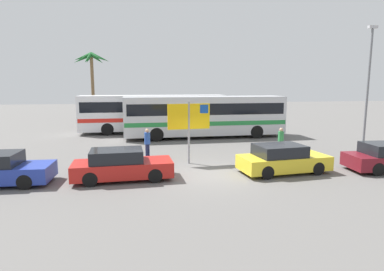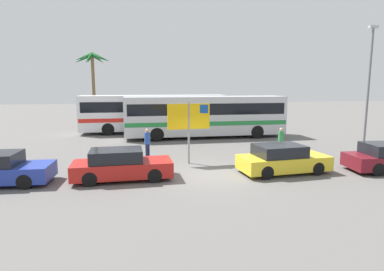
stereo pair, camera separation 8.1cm
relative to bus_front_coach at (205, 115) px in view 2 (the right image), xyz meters
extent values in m
plane|color=#605E5B|center=(-2.15, -10.40, -1.78)|extent=(120.00, 120.00, 0.00)
cube|color=silver|center=(0.00, 0.00, -0.06)|extent=(12.29, 2.54, 2.90)
cube|color=black|center=(0.00, 0.00, 0.49)|extent=(11.79, 2.57, 0.84)
cube|color=#23843D|center=(0.00, 0.00, -0.57)|extent=(12.16, 2.57, 0.32)
cylinder|color=black|center=(3.81, 1.15, -1.28)|extent=(1.00, 0.28, 1.00)
cylinder|color=black|center=(3.81, -1.15, -1.28)|extent=(1.00, 0.28, 1.00)
cylinder|color=black|center=(-3.81, 1.15, -1.28)|extent=(1.00, 0.28, 1.00)
cylinder|color=black|center=(-3.81, -1.15, -1.28)|extent=(1.00, 0.28, 1.00)
cube|color=white|center=(-3.70, 3.55, -0.06)|extent=(12.29, 2.54, 2.90)
cube|color=black|center=(-3.70, 3.55, 0.49)|extent=(11.79, 2.57, 0.84)
cube|color=red|center=(-3.70, 3.55, -0.57)|extent=(12.16, 2.57, 0.32)
cylinder|color=black|center=(0.11, 4.70, -1.28)|extent=(1.00, 0.28, 1.00)
cylinder|color=black|center=(0.11, 2.41, -1.28)|extent=(1.00, 0.28, 1.00)
cylinder|color=black|center=(-7.51, 4.70, -1.28)|extent=(1.00, 0.28, 1.00)
cylinder|color=black|center=(-7.51, 2.41, -1.28)|extent=(1.00, 0.28, 1.00)
cylinder|color=gray|center=(-2.66, -8.11, -0.18)|extent=(0.11, 0.11, 3.20)
cube|color=yellow|center=(-2.66, -8.11, 0.67)|extent=(2.20, 0.20, 1.30)
cube|color=#1447A8|center=(-1.86, -8.06, 1.04)|extent=(0.44, 0.10, 0.44)
cylinder|color=black|center=(-9.59, -9.59, -1.48)|extent=(0.61, 0.19, 0.60)
cylinder|color=black|center=(-9.67, -11.15, -1.48)|extent=(0.61, 0.19, 0.60)
cylinder|color=black|center=(5.38, -10.40, -1.48)|extent=(0.61, 0.21, 0.60)
cylinder|color=black|center=(5.25, -11.96, -1.48)|extent=(0.61, 0.21, 0.60)
cube|color=yellow|center=(1.36, -10.67, -1.30)|extent=(4.22, 2.09, 0.64)
cube|color=black|center=(1.12, -10.69, -0.72)|extent=(2.26, 1.79, 0.52)
cylinder|color=black|center=(2.55, -9.76, -1.48)|extent=(0.61, 0.21, 0.60)
cylinder|color=black|center=(2.69, -11.36, -1.48)|extent=(0.61, 0.21, 0.60)
cylinder|color=black|center=(0.03, -9.98, -1.48)|extent=(0.61, 0.21, 0.60)
cylinder|color=black|center=(0.17, -11.58, -1.48)|extent=(0.61, 0.21, 0.60)
cube|color=red|center=(-5.94, -10.46, -1.30)|extent=(4.23, 1.77, 0.64)
cube|color=black|center=(-6.19, -10.47, -0.72)|extent=(2.21, 1.59, 0.52)
cylinder|color=black|center=(-4.66, -9.67, -1.48)|extent=(0.60, 0.18, 0.60)
cylinder|color=black|center=(-4.62, -11.19, -1.48)|extent=(0.60, 0.18, 0.60)
cylinder|color=black|center=(-7.25, -9.73, -1.48)|extent=(0.60, 0.18, 0.60)
cylinder|color=black|center=(-7.21, -11.25, -1.48)|extent=(0.60, 0.18, 0.60)
cylinder|color=#1E2347|center=(-4.77, -6.66, -1.38)|extent=(0.13, 0.13, 0.81)
cylinder|color=#1E2347|center=(-4.66, -6.51, -1.38)|extent=(0.13, 0.13, 0.81)
cylinder|color=#2851B2|center=(-4.72, -6.58, -0.66)|extent=(0.32, 0.32, 0.64)
sphere|color=tan|center=(-4.72, -6.58, -0.23)|extent=(0.22, 0.22, 0.22)
cylinder|color=#4C4C51|center=(2.78, -7.19, -1.39)|extent=(0.13, 0.13, 0.79)
cylinder|color=#4C4C51|center=(2.91, -7.30, -1.39)|extent=(0.13, 0.13, 0.79)
cylinder|color=#338E4C|center=(2.85, -7.25, -0.69)|extent=(0.32, 0.32, 0.62)
sphere|color=tan|center=(2.85, -7.25, -0.27)|extent=(0.21, 0.21, 0.21)
cylinder|color=slate|center=(8.46, -6.93, 1.86)|extent=(0.14, 0.14, 7.28)
cube|color=#B2B2B7|center=(8.46, -6.93, 5.60)|extent=(0.56, 0.20, 0.16)
cylinder|color=brown|center=(-9.35, 9.80, 1.64)|extent=(0.32, 0.32, 6.86)
cone|color=#195623|center=(-8.49, 9.69, 4.92)|extent=(1.94, 0.68, 1.10)
cone|color=#195623|center=(-8.86, 10.50, 4.89)|extent=(1.43, 1.80, 1.16)
cone|color=#195623|center=(-9.70, 10.59, 4.91)|extent=(1.17, 1.91, 1.13)
cone|color=#195623|center=(-10.21, 10.05, 4.99)|extent=(1.96, 0.95, 0.98)
cone|color=#195623|center=(-10.14, 9.58, 4.83)|extent=(1.91, 0.92, 1.26)
cone|color=#195623|center=(-9.58, 9.03, 4.81)|extent=(0.95, 1.89, 1.31)
cone|color=#195623|center=(-8.78, 9.12, 4.99)|extent=(1.57, 1.75, 0.98)
camera|label=1|loc=(-5.47, -24.22, 2.23)|focal=30.17mm
camera|label=2|loc=(-5.39, -24.24, 2.23)|focal=30.17mm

